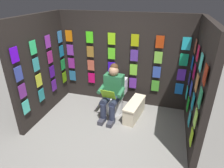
{
  "coord_description": "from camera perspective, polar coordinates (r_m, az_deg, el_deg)",
  "views": [
    {
      "loc": [
        -0.98,
        2.37,
        2.54
      ],
      "look_at": [
        0.02,
        -1.0,
        0.85
      ],
      "focal_mm": 31.36,
      "sensor_mm": 36.0,
      "label": 1
    }
  ],
  "objects": [
    {
      "name": "ground_plane",
      "position": [
        3.61,
        -4.46,
        -19.16
      ],
      "size": [
        30.0,
        30.0,
        0.0
      ],
      "primitive_type": "plane",
      "color": "gray"
    },
    {
      "name": "display_wall_back",
      "position": [
        4.6,
        3.33,
        6.96
      ],
      "size": [
        3.11,
        0.14,
        2.14
      ],
      "color": "black",
      "rests_on": "ground"
    },
    {
      "name": "person_reading",
      "position": [
        4.15,
        0.02,
        -2.24
      ],
      "size": [
        0.55,
        0.71,
        1.19
      ],
      "rotation": [
        0.0,
        0.0,
        -0.09
      ],
      "color": "#286B42",
      "rests_on": "ground"
    },
    {
      "name": "toilet",
      "position": [
        4.46,
        1.05,
        -4.07
      ],
      "size": [
        0.42,
        0.57,
        0.77
      ],
      "rotation": [
        0.0,
        0.0,
        -0.09
      ],
      "color": "white",
      "rests_on": "ground"
    },
    {
      "name": "display_wall_right",
      "position": [
        4.4,
        -19.94,
        4.55
      ],
      "size": [
        0.14,
        1.82,
        2.14
      ],
      "color": "black",
      "rests_on": "ground"
    },
    {
      "name": "display_wall_left",
      "position": [
        3.64,
        24.0,
        -0.51
      ],
      "size": [
        0.14,
        1.82,
        2.14
      ],
      "color": "black",
      "rests_on": "ground"
    },
    {
      "name": "comic_longbox_near",
      "position": [
        4.34,
        6.53,
        -7.36
      ],
      "size": [
        0.38,
        0.83,
        0.38
      ],
      "rotation": [
        0.0,
        0.0,
        -0.17
      ],
      "color": "beige",
      "rests_on": "ground"
    }
  ]
}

